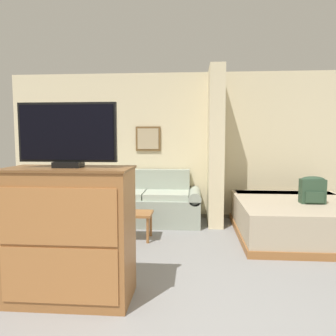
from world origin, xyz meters
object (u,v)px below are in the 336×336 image
backpack (312,189)px  bed (297,218)px  tv (67,135)px  couch (145,204)px  coffee_table (129,216)px  tv_dresser (70,234)px  table_lamp (82,173)px

backpack → bed: bearing=129.9°
tv → couch: bearing=84.2°
coffee_table → tv_dresser: tv_dresser is taller
bed → table_lamp: bearing=170.0°
couch → tv_dresser: bearing=-95.8°
tv_dresser → backpack: bearing=34.8°
couch → bed: couch is taller
table_lamp → backpack: size_ratio=1.21×
coffee_table → table_lamp: size_ratio=1.41×
tv_dresser → backpack: tv_dresser is taller
tv_dresser → bed: 3.38m
couch → bed: bearing=-14.4°
coffee_table → backpack: 2.63m
couch → tv: size_ratio=2.19×
table_lamp → tv: tv is taller
table_lamp → tv_dresser: size_ratio=0.39×
tv_dresser → couch: bearing=84.2°
coffee_table → bed: size_ratio=0.33×
backpack → couch: bearing=162.7°
coffee_table → bed: bearing=7.9°
bed → backpack: 0.51m
couch → backpack: 2.65m
table_lamp → tv: (0.82, -2.71, 0.63)m
couch → tv_dresser: (-0.27, -2.71, 0.27)m
tv_dresser → bed: tv_dresser is taller
coffee_table → backpack: size_ratio=1.71×
bed → couch: bearing=165.6°
backpack → table_lamp: bearing=167.7°
coffee_table → table_lamp: 1.47m
couch → tv: tv is taller
couch → coffee_table: size_ratio=2.89×
couch → bed: 2.43m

